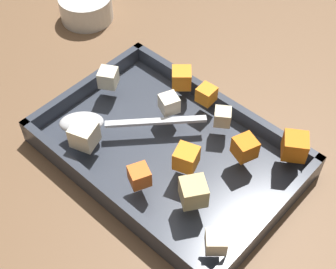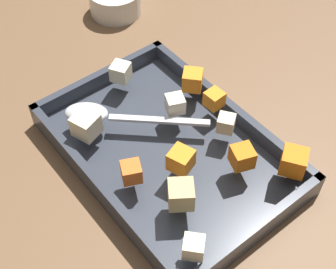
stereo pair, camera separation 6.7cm
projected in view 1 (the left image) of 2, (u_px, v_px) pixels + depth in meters
The scene contains 16 objects.
ground_plane at pixel (168, 149), 0.72m from camera, with size 4.00×4.00×0.00m, color brown.
baking_dish at pixel (168, 152), 0.71m from camera, with size 0.36×0.25×0.04m.
carrot_chunk_far_left at pixel (182, 78), 0.74m from camera, with size 0.03×0.03×0.03m, color orange.
carrot_chunk_corner_se at pixel (139, 176), 0.63m from camera, with size 0.03×0.03×0.03m, color orange.
carrot_chunk_corner_ne at pixel (186, 158), 0.64m from camera, with size 0.03×0.03×0.03m, color orange.
carrot_chunk_mid_right at pixel (295, 146), 0.65m from camera, with size 0.03×0.03×0.03m, color orange.
carrot_chunk_heap_top at pixel (245, 148), 0.66m from camera, with size 0.03×0.03×0.03m, color orange.
carrot_chunk_far_right at pixel (207, 95), 0.72m from camera, with size 0.02×0.02×0.02m, color orange.
potato_chunk_heap_side at pixel (84, 135), 0.67m from camera, with size 0.03×0.03×0.03m, color beige.
potato_chunk_under_handle at pixel (223, 117), 0.69m from camera, with size 0.02×0.02×0.02m, color beige.
potato_chunk_near_left at pixel (108, 78), 0.75m from camera, with size 0.03×0.03×0.03m, color beige.
potato_chunk_corner_nw at pixel (216, 242), 0.57m from camera, with size 0.02×0.02×0.02m, color beige.
potato_chunk_back_center at pixel (193, 192), 0.61m from camera, with size 0.03×0.03×0.03m, color tan.
parsnip_chunk_center at pixel (169, 103), 0.71m from camera, with size 0.03×0.03×0.03m, color silver.
serving_spoon at pixel (91, 122), 0.69m from camera, with size 0.16×0.17×0.02m.
small_prep_bowl at pixel (86, 7), 0.92m from camera, with size 0.10×0.10×0.05m, color silver.
Camera 1 is at (0.30, -0.33, 0.57)m, focal length 51.82 mm.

